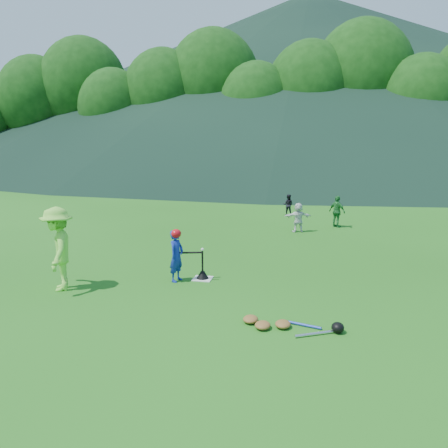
# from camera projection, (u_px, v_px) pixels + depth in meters

# --- Properties ---
(ground) EXTENTS (120.00, 120.00, 0.00)m
(ground) POSITION_uv_depth(u_px,v_px,m) (203.00, 279.00, 10.58)
(ground) COLOR #1D5A14
(ground) RESTS_ON ground
(home_plate) EXTENTS (0.45, 0.45, 0.02)m
(home_plate) POSITION_uv_depth(u_px,v_px,m) (203.00, 279.00, 10.58)
(home_plate) COLOR silver
(home_plate) RESTS_ON ground
(baseball) EXTENTS (0.08, 0.08, 0.08)m
(baseball) POSITION_uv_depth(u_px,v_px,m) (202.00, 249.00, 10.44)
(baseball) COLOR white
(baseball) RESTS_ON batting_tee
(batter_child) EXTENTS (0.39, 0.51, 1.24)m
(batter_child) POSITION_uv_depth(u_px,v_px,m) (176.00, 256.00, 10.33)
(batter_child) COLOR #162A9B
(batter_child) RESTS_ON ground
(adult_coach) EXTENTS (1.17, 1.40, 1.88)m
(adult_coach) POSITION_uv_depth(u_px,v_px,m) (58.00, 249.00, 9.67)
(adult_coach) COLOR #81E142
(adult_coach) RESTS_ON ground
(fielder_b) EXTENTS (0.52, 0.43, 0.95)m
(fielder_b) POSITION_uv_depth(u_px,v_px,m) (288.00, 205.00, 19.73)
(fielder_b) COLOR black
(fielder_b) RESTS_ON ground
(fielder_c) EXTENTS (0.75, 0.69, 1.23)m
(fielder_c) POSITION_uv_depth(u_px,v_px,m) (337.00, 212.00, 16.91)
(fielder_c) COLOR #22712F
(fielder_c) RESTS_ON ground
(fielder_d) EXTENTS (1.06, 0.60, 1.09)m
(fielder_d) POSITION_uv_depth(u_px,v_px,m) (298.00, 217.00, 16.03)
(fielder_d) COLOR silver
(fielder_d) RESTS_ON ground
(batting_tee) EXTENTS (0.30, 0.30, 0.68)m
(batting_tee) POSITION_uv_depth(u_px,v_px,m) (203.00, 274.00, 10.56)
(batting_tee) COLOR black
(batting_tee) RESTS_ON home_plate
(batter_gear) EXTENTS (0.73, 0.26, 0.60)m
(batter_gear) POSITION_uv_depth(u_px,v_px,m) (177.00, 235.00, 10.23)
(batter_gear) COLOR red
(batter_gear) RESTS_ON ground
(equipment_pile) EXTENTS (1.80, 0.68, 0.19)m
(equipment_pile) POSITION_uv_depth(u_px,v_px,m) (283.00, 324.00, 7.79)
(equipment_pile) COLOR olive
(equipment_pile) RESTS_ON ground
(outfield_fence) EXTENTS (70.07, 0.08, 1.33)m
(outfield_fence) POSITION_uv_depth(u_px,v_px,m) (286.00, 173.00, 37.37)
(outfield_fence) COLOR gray
(outfield_fence) RESTS_ON ground
(tree_line) EXTENTS (70.04, 11.40, 14.82)m
(tree_line) POSITION_uv_depth(u_px,v_px,m) (294.00, 89.00, 41.54)
(tree_line) COLOR #382314
(tree_line) RESTS_ON ground
(distant_hills) EXTENTS (155.00, 140.00, 32.00)m
(distant_hills) POSITION_uv_depth(u_px,v_px,m) (269.00, 83.00, 88.02)
(distant_hills) COLOR black
(distant_hills) RESTS_ON ground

